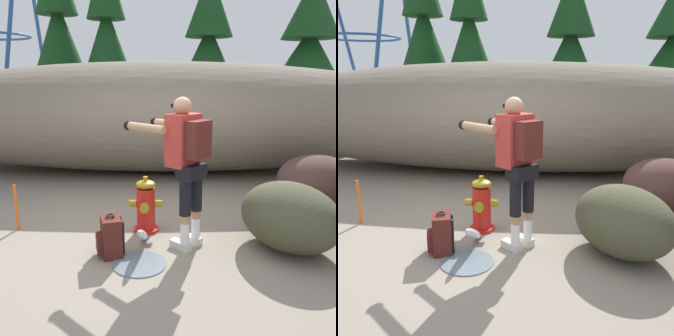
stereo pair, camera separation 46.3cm
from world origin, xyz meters
The scene contains 13 objects.
ground_plane centered at (0.00, 0.00, -0.02)m, with size 56.00×56.00×0.04m, color gray.
dirt_embankment centered at (0.00, 3.50, 1.10)m, with size 12.49×3.20×2.20m, color #756B5B.
fire_hydrant centered at (-0.02, 0.24, 0.33)m, with size 0.41×0.36×0.72m.
hydrant_water_jet centered at (-0.02, -0.38, 0.12)m, with size 0.56×1.00×0.47m.
utility_worker centered at (0.45, -0.15, 1.08)m, with size 0.99×0.92×1.70m.
spare_backpack centered at (-0.35, -0.41, 0.22)m, with size 0.34×0.35×0.47m.
boulder_mid centered at (1.64, -0.19, 0.38)m, with size 1.21×0.93×0.77m, color #44442F.
boulder_small centered at (2.47, 1.26, 0.39)m, with size 1.06×1.16×0.78m, color #4E332F.
pine_tree_far_left centered at (-3.54, 8.65, 3.44)m, with size 2.09×2.09×6.30m.
pine_tree_left centered at (-1.82, 7.92, 3.24)m, with size 1.84×1.84×5.76m.
pine_tree_center centered at (1.33, 7.59, 2.72)m, with size 2.21×2.21×4.97m.
pine_tree_right centered at (4.26, 7.35, 2.67)m, with size 2.56×2.56×4.74m.
survey_stake centered at (-1.67, 0.26, 0.30)m, with size 0.04×0.04×0.60m, color #E55914.
Camera 1 is at (0.36, -4.09, 1.92)m, focal length 39.23 mm.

